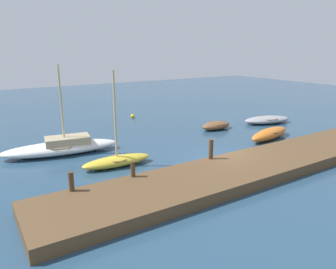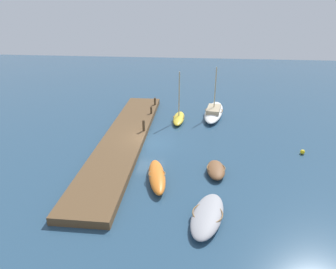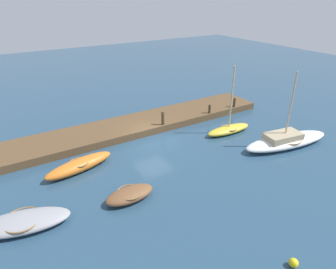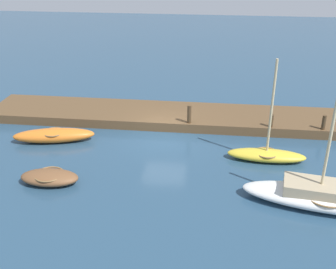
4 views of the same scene
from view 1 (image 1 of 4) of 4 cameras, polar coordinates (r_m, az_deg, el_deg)
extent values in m
plane|color=navy|center=(18.93, 9.18, -4.45)|extent=(84.00, 84.00, 0.00)
cube|color=brown|center=(17.29, 14.32, -5.71)|extent=(22.10, 3.64, 0.55)
ellipsoid|color=gold|center=(17.85, -9.05, -4.70)|extent=(3.93, 1.27, 0.57)
torus|color=olive|center=(17.80, -9.08, -4.23)|extent=(1.24, 1.24, 0.07)
cylinder|color=#C6B284|center=(17.16, -9.39, 3.35)|extent=(0.12, 0.12, 4.77)
ellipsoid|color=orange|center=(23.90, 17.62, 0.12)|extent=(4.54, 2.04, 0.75)
torus|color=olive|center=(23.85, 17.66, 0.59)|extent=(1.44, 1.44, 0.07)
ellipsoid|color=brown|center=(25.79, 8.52, 1.60)|extent=(2.70, 1.37, 0.62)
torus|color=olive|center=(25.75, 8.54, 1.97)|extent=(1.41, 1.41, 0.07)
ellipsoid|color=white|center=(20.62, -18.52, -2.32)|extent=(7.06, 2.89, 0.75)
torus|color=olive|center=(20.56, -18.57, -1.77)|extent=(2.20, 2.20, 0.07)
cube|color=tan|center=(20.53, -17.40, -0.98)|extent=(2.78, 1.73, 0.46)
cylinder|color=#C6B284|center=(20.05, -18.43, 4.90)|extent=(0.12, 0.12, 4.77)
ellipsoid|color=#939399|center=(28.84, 17.18, 2.52)|extent=(4.54, 2.68, 0.61)
torus|color=olive|center=(28.81, 17.20, 2.84)|extent=(2.16, 2.16, 0.07)
cylinder|color=#47331E|center=(13.96, -16.80, -8.00)|extent=(0.22, 0.22, 0.83)
cylinder|color=#47331E|center=(14.88, -6.25, -6.14)|extent=(0.21, 0.21, 0.73)
cylinder|color=#47331E|center=(17.22, 7.64, -2.58)|extent=(0.23, 0.23, 1.07)
sphere|color=yellow|center=(29.78, -6.29, 3.28)|extent=(0.38, 0.38, 0.38)
camera|label=2|loc=(39.55, 33.67, 20.72)|focal=31.34mm
camera|label=3|loc=(37.68, 2.72, 20.82)|focal=31.89mm
camera|label=4|loc=(35.73, -18.47, 20.61)|focal=44.35mm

